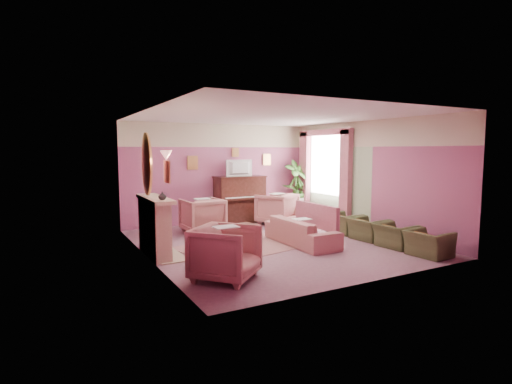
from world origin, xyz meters
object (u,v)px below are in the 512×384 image
olive_chair_a (429,239)px  olive_chair_c (368,225)px  floral_armchair_right (277,207)px  olive_chair_d (344,220)px  coffee_table (236,236)px  sofa (302,226)px  side_table (296,206)px  piano (240,200)px  television (240,167)px  floral_armchair_left (202,214)px  floral_armchair_front (226,250)px  olive_chair_b (396,232)px

olive_chair_a → olive_chair_c: 1.64m
floral_armchair_right → olive_chair_d: 2.03m
olive_chair_d → coffee_table: bearing=179.1°
sofa → coffee_table: bearing=160.8°
coffee_table → olive_chair_a: olive_chair_a is taller
sofa → side_table: size_ratio=2.79×
piano → olive_chair_a: piano is taller
olive_chair_d → floral_armchair_right: bearing=113.7°
television → side_table: size_ratio=1.14×
floral_armchair_right → olive_chair_a: size_ratio=1.24×
floral_armchair_right → olive_chair_c: bearing=-73.1°
sofa → side_table: bearing=57.6°
floral_armchair_left → olive_chair_c: bearing=-40.0°
television → olive_chair_d: television is taller
piano → side_table: 1.92m
floral_armchair_right → olive_chair_d: (0.81, -1.86, -0.15)m
floral_armchair_right → floral_armchair_front: (-3.23, -3.72, 0.00)m
piano → coffee_table: (-1.37, -2.59, -0.43)m
coffee_table → olive_chair_d: (2.96, -0.05, 0.11)m
olive_chair_d → television: bearing=121.5°
floral_armchair_front → olive_chair_a: (4.05, -0.60, -0.15)m
sofa → floral_armchair_left: size_ratio=2.02×
olive_chair_b → olive_chair_c: size_ratio=1.00×
side_table → olive_chair_b: bearing=-94.2°
piano → floral_armchair_front: (-2.46, -4.50, -0.17)m
coffee_table → olive_chair_a: 3.88m
olive_chair_c → olive_chair_d: size_ratio=1.00×
olive_chair_a → olive_chair_d: 2.46m
floral_armchair_right → olive_chair_d: size_ratio=1.24×
olive_chair_a → olive_chair_c: size_ratio=1.00×
coffee_table → side_table: side_table is taller
floral_armchair_right → olive_chair_b: bearing=-76.9°
sofa → floral_armchair_left: (-1.48, 2.18, 0.09)m
piano → sofa: piano is taller
coffee_table → olive_chair_b: olive_chair_b is taller
piano → floral_armchair_front: piano is taller
olive_chair_a → side_table: 5.02m
floral_armchair_front → side_table: (4.35, 4.41, -0.13)m
television → sofa: size_ratio=0.41×
piano → sofa: size_ratio=0.72×
floral_armchair_front → olive_chair_d: (4.05, 1.86, -0.15)m
olive_chair_d → olive_chair_b: bearing=-90.0°
floral_armchair_left → olive_chair_d: bearing=-29.7°
coffee_table → floral_armchair_left: 1.72m
floral_armchair_right → olive_chair_c: (0.81, -2.68, -0.15)m
side_table → sofa: bearing=-122.4°
floral_armchair_front → floral_armchair_left: bearing=74.7°
floral_armchair_left → floral_armchair_front: bearing=-105.3°
television → olive_chair_d: 3.28m
piano → floral_armchair_front: bearing=-118.7°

